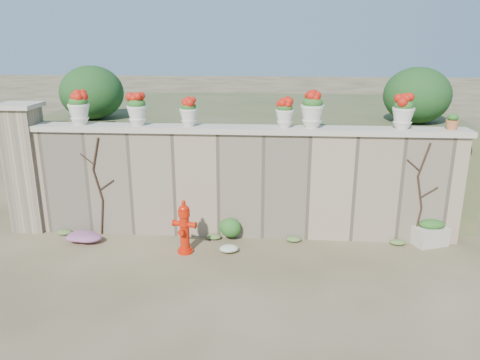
# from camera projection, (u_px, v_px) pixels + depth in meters

# --- Properties ---
(ground) EXTENTS (80.00, 80.00, 0.00)m
(ground) POSITION_uv_depth(u_px,v_px,m) (233.00, 279.00, 7.36)
(ground) COLOR #4D3F26
(ground) RESTS_ON ground
(stone_wall) EXTENTS (8.00, 0.40, 2.00)m
(stone_wall) POSITION_uv_depth(u_px,v_px,m) (241.00, 185.00, 8.78)
(stone_wall) COLOR gray
(stone_wall) RESTS_ON ground
(wall_cap) EXTENTS (8.10, 0.52, 0.10)m
(wall_cap) POSITION_uv_depth(u_px,v_px,m) (241.00, 129.00, 8.48)
(wall_cap) COLOR #BAB39D
(wall_cap) RESTS_ON stone_wall
(gate_pillar) EXTENTS (0.72, 0.72, 2.48)m
(gate_pillar) POSITION_uv_depth(u_px,v_px,m) (27.00, 167.00, 9.00)
(gate_pillar) COLOR gray
(gate_pillar) RESTS_ON ground
(raised_fill) EXTENTS (9.00, 6.00, 2.00)m
(raised_fill) POSITION_uv_depth(u_px,v_px,m) (250.00, 147.00, 11.83)
(raised_fill) COLOR #384C23
(raised_fill) RESTS_ON ground
(back_shrub_left) EXTENTS (1.30, 1.30, 1.10)m
(back_shrub_left) POSITION_uv_depth(u_px,v_px,m) (92.00, 93.00, 9.70)
(back_shrub_left) COLOR #143814
(back_shrub_left) RESTS_ON raised_fill
(back_shrub_right) EXTENTS (1.30, 1.30, 1.10)m
(back_shrub_right) POSITION_uv_depth(u_px,v_px,m) (417.00, 95.00, 9.24)
(back_shrub_right) COLOR #143814
(back_shrub_right) RESTS_ON raised_fill
(vine_left) EXTENTS (0.60, 0.04, 1.91)m
(vine_left) POSITION_uv_depth(u_px,v_px,m) (99.00, 185.00, 8.76)
(vine_left) COLOR black
(vine_left) RESTS_ON ground
(vine_right) EXTENTS (0.60, 0.04, 1.91)m
(vine_right) POSITION_uv_depth(u_px,v_px,m) (420.00, 193.00, 8.35)
(vine_right) COLOR black
(vine_right) RESTS_ON ground
(fire_hydrant) EXTENTS (0.42, 0.30, 0.97)m
(fire_hydrant) POSITION_uv_depth(u_px,v_px,m) (184.00, 227.00, 8.14)
(fire_hydrant) COLOR red
(fire_hydrant) RESTS_ON ground
(planter_box) EXTENTS (0.68, 0.54, 0.49)m
(planter_box) POSITION_uv_depth(u_px,v_px,m) (431.00, 233.00, 8.53)
(planter_box) COLOR #BAB39D
(planter_box) RESTS_ON ground
(green_shrub) EXTENTS (0.57, 0.51, 0.54)m
(green_shrub) POSITION_uv_depth(u_px,v_px,m) (230.00, 227.00, 8.71)
(green_shrub) COLOR #1E5119
(green_shrub) RESTS_ON ground
(magenta_clump) EXTENTS (0.90, 0.60, 0.24)m
(magenta_clump) POSITION_uv_depth(u_px,v_px,m) (80.00, 236.00, 8.66)
(magenta_clump) COLOR #C727B6
(magenta_clump) RESTS_ON ground
(white_flowers) EXTENTS (0.47, 0.37, 0.17)m
(white_flowers) POSITION_uv_depth(u_px,v_px,m) (228.00, 248.00, 8.26)
(white_flowers) COLOR white
(white_flowers) RESTS_ON ground
(urn_pot_0) EXTENTS (0.39, 0.39, 0.62)m
(urn_pot_0) POSITION_uv_depth(u_px,v_px,m) (79.00, 108.00, 8.58)
(urn_pot_0) COLOR beige
(urn_pot_0) RESTS_ON wall_cap
(urn_pot_1) EXTENTS (0.37, 0.37, 0.58)m
(urn_pot_1) POSITION_uv_depth(u_px,v_px,m) (137.00, 110.00, 8.51)
(urn_pot_1) COLOR beige
(urn_pot_1) RESTS_ON wall_cap
(urn_pot_2) EXTENTS (0.33, 0.33, 0.51)m
(urn_pot_2) POSITION_uv_depth(u_px,v_px,m) (189.00, 112.00, 8.45)
(urn_pot_2) COLOR beige
(urn_pot_2) RESTS_ON wall_cap
(urn_pot_3) EXTENTS (0.33, 0.33, 0.51)m
(urn_pot_3) POSITION_uv_depth(u_px,v_px,m) (285.00, 113.00, 8.33)
(urn_pot_3) COLOR beige
(urn_pot_3) RESTS_ON wall_cap
(urn_pot_4) EXTENTS (0.41, 0.41, 0.65)m
(urn_pot_4) POSITION_uv_depth(u_px,v_px,m) (312.00, 110.00, 8.28)
(urn_pot_4) COLOR beige
(urn_pot_4) RESTS_ON wall_cap
(urn_pot_5) EXTENTS (0.38, 0.38, 0.60)m
(urn_pot_5) POSITION_uv_depth(u_px,v_px,m) (403.00, 112.00, 8.17)
(urn_pot_5) COLOR beige
(urn_pot_5) RESTS_ON wall_cap
(terracotta_pot) EXTENTS (0.23, 0.23, 0.27)m
(terracotta_pot) POSITION_uv_depth(u_px,v_px,m) (452.00, 122.00, 8.17)
(terracotta_pot) COLOR #B86238
(terracotta_pot) RESTS_ON wall_cap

